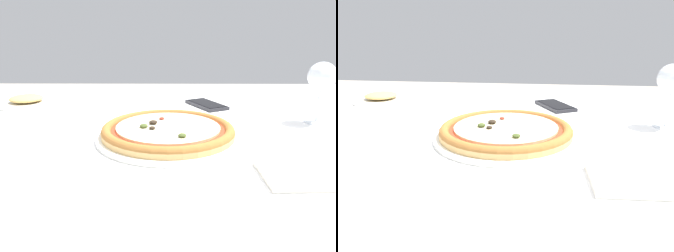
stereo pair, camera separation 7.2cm
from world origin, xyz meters
The scene contains 6 objects.
dining_table centered at (0.00, 0.00, 0.67)m, with size 1.24×1.15×0.75m.
pizza_plate centered at (0.01, -0.03, 0.77)m, with size 0.32×0.32×0.04m.
wine_glass_far_left centered at (0.39, 0.10, 0.87)m, with size 0.07×0.07×0.16m.
cell_phone centered at (0.12, 0.27, 0.76)m, with size 0.13×0.16×0.01m.
side_plate centered at (-0.44, 0.29, 0.77)m, with size 0.18×0.18×0.03m.
napkin_folded centered at (0.24, -0.22, 0.76)m, with size 0.15×0.12×0.01m.
Camera 1 is at (0.01, -0.72, 1.00)m, focal length 35.00 mm.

